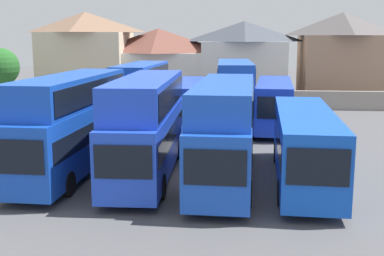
% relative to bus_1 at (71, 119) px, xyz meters
% --- Properties ---
extents(ground, '(140.00, 140.00, 0.00)m').
position_rel_bus_1_xyz_m(ground, '(5.88, 17.58, -2.79)').
color(ground, '#4C4C4F').
extents(depot_boundary_wall, '(56.00, 0.50, 1.80)m').
position_rel_bus_1_xyz_m(depot_boundary_wall, '(5.88, 23.67, -1.89)').
color(depot_boundary_wall, gray).
rests_on(depot_boundary_wall, ground).
extents(bus_1, '(3.05, 11.58, 4.95)m').
position_rel_bus_1_xyz_m(bus_1, '(0.00, 0.00, 0.00)').
color(bus_1, blue).
rests_on(bus_1, ground).
extents(bus_2, '(2.77, 11.47, 4.89)m').
position_rel_bus_1_xyz_m(bus_2, '(3.89, -0.13, -0.03)').
color(bus_2, blue).
rests_on(bus_2, ground).
extents(bus_3, '(3.05, 11.60, 4.74)m').
position_rel_bus_1_xyz_m(bus_3, '(7.73, -0.72, -0.11)').
color(bus_3, blue).
rests_on(bus_3, ground).
extents(bus_4, '(3.19, 11.73, 3.40)m').
position_rel_bus_1_xyz_m(bus_4, '(11.50, -0.61, -0.84)').
color(bus_4, blue).
rests_on(bus_4, ground).
extents(bus_5, '(2.96, 10.50, 4.81)m').
position_rel_bus_1_xyz_m(bus_5, '(0.99, 13.69, -0.07)').
color(bus_5, blue).
rests_on(bus_5, ground).
extents(bus_6, '(2.95, 10.82, 3.45)m').
position_rel_bus_1_xyz_m(bus_6, '(4.50, 13.90, -0.82)').
color(bus_6, blue).
rests_on(bus_6, ground).
extents(bus_7, '(2.83, 10.82, 5.00)m').
position_rel_bus_1_xyz_m(bus_7, '(8.17, 13.81, 0.03)').
color(bus_7, blue).
rests_on(bus_7, ground).
extents(bus_8, '(3.36, 11.39, 3.55)m').
position_rel_bus_1_xyz_m(bus_8, '(11.17, 13.53, -0.76)').
color(bus_8, blue).
rests_on(bus_8, ground).
extents(house_terrace_left, '(9.54, 7.88, 9.53)m').
position_rel_bus_1_xyz_m(house_terrace_left, '(-8.14, 29.93, 2.06)').
color(house_terrace_left, beige).
rests_on(house_terrace_left, ground).
extents(house_terrace_centre, '(11.05, 7.27, 7.75)m').
position_rel_bus_1_xyz_m(house_terrace_centre, '(-0.22, 30.55, 1.17)').
color(house_terrace_centre, silver).
rests_on(house_terrace_centre, ground).
extents(house_terrace_right, '(9.25, 8.22, 8.52)m').
position_rel_bus_1_xyz_m(house_terrace_right, '(9.15, 30.67, 1.55)').
color(house_terrace_right, silver).
rests_on(house_terrace_right, ground).
extents(house_terrace_far_right, '(8.78, 8.25, 9.41)m').
position_rel_bus_1_xyz_m(house_terrace_far_right, '(19.50, 30.59, 2.01)').
color(house_terrace_far_right, '#9E7A60').
rests_on(house_terrace_far_right, ground).
extents(tree_left_of_lot, '(3.54, 3.54, 5.87)m').
position_rel_bus_1_xyz_m(tree_left_of_lot, '(-13.60, 20.67, 1.27)').
color(tree_left_of_lot, brown).
rests_on(tree_left_of_lot, ground).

